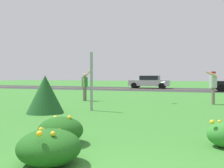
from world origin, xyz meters
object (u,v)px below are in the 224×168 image
Objects in this scene: sign_post_near_path at (92,81)px; frisbee_white at (163,82)px; person_catcher_red_cap_gray_shirt at (213,84)px; car_silver_center_right at (149,82)px; person_thrower_green_shirt at (85,84)px.

sign_post_near_path is 9.10× the size of frisbee_white.
sign_post_near_path is 1.43× the size of person_catcher_red_cap_gray_shirt.
car_silver_center_right is (-1.41, 19.21, -0.43)m from sign_post_near_path.
sign_post_near_path is at bearing -120.73° from frisbee_white.
person_thrower_green_shirt is 1.04× the size of person_catcher_red_cap_gray_shirt.
person_thrower_green_shirt is (-2.03, 3.58, -0.25)m from sign_post_near_path.
sign_post_near_path is at bearing -60.44° from person_thrower_green_shirt.
sign_post_near_path is 0.52× the size of car_silver_center_right.
sign_post_near_path reaches higher than person_catcher_red_cap_gray_shirt.
frisbee_white is (-2.42, -0.14, 0.08)m from person_catcher_red_cap_gray_shirt.
frisbee_white is at bearing -176.68° from person_catcher_red_cap_gray_shirt.
sign_post_near_path is 1.37× the size of person_thrower_green_shirt.
person_thrower_green_shirt is at bearing 119.56° from sign_post_near_path.
person_catcher_red_cap_gray_shirt is 0.36× the size of car_silver_center_right.
car_silver_center_right reaches higher than frisbee_white.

